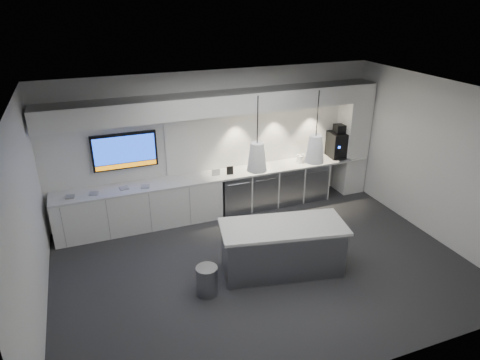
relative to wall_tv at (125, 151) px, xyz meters
name	(u,v)px	position (x,y,z in m)	size (l,w,h in m)	color
floor	(263,266)	(1.90, -2.45, -1.56)	(7.00, 7.00, 0.00)	#2E2E31
ceiling	(267,96)	(1.90, -2.45, 1.44)	(7.00, 7.00, 0.00)	black
wall_back	(217,142)	(1.90, 0.05, -0.06)	(7.00, 7.00, 0.00)	white
wall_front	(357,277)	(1.90, -4.95, -0.06)	(7.00, 7.00, 0.00)	white
wall_left	(26,228)	(-1.60, -2.45, -0.06)	(7.00, 7.00, 0.00)	white
wall_right	(435,160)	(5.40, -2.45, -0.06)	(7.00, 7.00, 0.00)	white
back_counter	(222,175)	(1.90, -0.27, -0.68)	(6.80, 0.65, 0.04)	silver
left_base_cabinets	(140,207)	(0.15, -0.27, -1.13)	(3.30, 0.63, 0.86)	white
fridge_unit_a	(233,192)	(2.15, -0.27, -1.13)	(0.60, 0.61, 0.85)	gray
fridge_unit_b	(260,188)	(2.78, -0.27, -1.13)	(0.60, 0.61, 0.85)	gray
fridge_unit_c	(286,184)	(3.41, -0.27, -1.13)	(0.60, 0.61, 0.85)	gray
fridge_unit_d	(310,180)	(4.04, -0.27, -1.13)	(0.60, 0.61, 0.85)	gray
backsplash	(269,134)	(3.10, 0.03, -0.01)	(4.60, 0.03, 1.30)	white
soffit	(220,103)	(1.90, -0.25, 0.84)	(6.90, 0.60, 0.40)	white
column	(352,138)	(5.10, -0.25, -0.26)	(0.55, 0.55, 2.60)	white
wall_tv	(125,151)	(0.00, 0.00, 0.00)	(1.25, 0.07, 0.72)	black
island	(282,248)	(2.15, -2.65, -1.12)	(2.20, 1.27, 0.88)	gray
bin	(207,280)	(0.78, -2.79, -1.32)	(0.34, 0.34, 0.48)	gray
coffee_machine	(338,144)	(4.73, -0.25, -0.35)	(0.45, 0.62, 0.76)	black
sign_black	(230,170)	(2.04, -0.37, -0.57)	(0.14, 0.02, 0.18)	black
sign_white	(216,172)	(1.75, -0.32, -0.59)	(0.18, 0.02, 0.14)	silver
cup_cluster	(306,158)	(3.89, -0.27, -0.58)	(0.41, 0.19, 0.16)	white
tray_a	(70,197)	(-1.10, -0.33, -0.65)	(0.16, 0.16, 0.03)	#9D9D9D
tray_b	(94,193)	(-0.68, -0.34, -0.65)	(0.16, 0.16, 0.03)	#9D9D9D
tray_c	(124,188)	(-0.12, -0.30, -0.65)	(0.16, 0.16, 0.03)	#9D9D9D
tray_d	(145,186)	(0.28, -0.37, -0.65)	(0.16, 0.16, 0.03)	#9D9D9D
pendant_left	(257,157)	(1.66, -2.65, 0.59)	(0.30, 0.30, 1.13)	white
pendant_right	(315,149)	(2.65, -2.65, 0.59)	(0.30, 0.30, 1.13)	white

